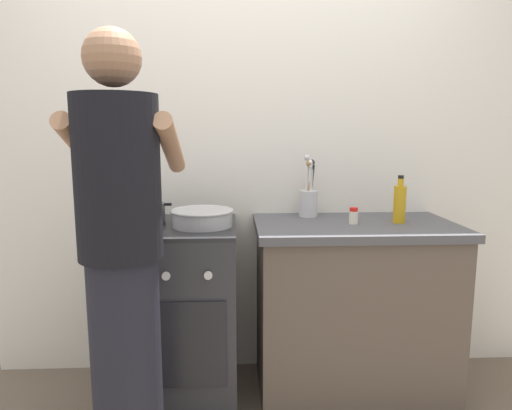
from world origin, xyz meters
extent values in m
plane|color=#6B5B4C|center=(0.00, 0.00, 0.00)|extent=(6.00, 6.00, 0.00)
cube|color=silver|center=(0.20, 0.50, 1.25)|extent=(3.20, 0.10, 2.50)
cube|color=brown|center=(0.55, 0.15, 0.43)|extent=(0.96, 0.56, 0.86)
cube|color=#4C4C51|center=(0.55, 0.15, 0.88)|extent=(1.00, 0.60, 0.04)
cube|color=#2D2D33|center=(-0.35, 0.15, 0.44)|extent=(0.60, 0.60, 0.88)
cube|color=#232326|center=(-0.35, 0.15, 0.89)|extent=(0.60, 0.60, 0.02)
cube|color=black|center=(-0.35, -0.16, 0.42)|extent=(0.51, 0.01, 0.40)
cylinder|color=silver|center=(-0.53, -0.16, 0.74)|extent=(0.04, 0.01, 0.04)
cylinder|color=silver|center=(-0.35, -0.16, 0.74)|extent=(0.04, 0.01, 0.04)
cylinder|color=silver|center=(-0.17, -0.16, 0.74)|extent=(0.04, 0.01, 0.04)
cylinder|color=#38383D|center=(-0.49, 0.18, 0.95)|extent=(0.19, 0.19, 0.10)
cube|color=black|center=(-0.60, 0.18, 1.00)|extent=(0.04, 0.02, 0.01)
cube|color=black|center=(-0.38, 0.18, 1.00)|extent=(0.04, 0.02, 0.01)
cylinder|color=#B7B7BC|center=(-0.21, 0.11, 0.94)|extent=(0.29, 0.29, 0.08)
torus|color=#B7B7BC|center=(-0.21, 0.11, 0.98)|extent=(0.30, 0.30, 0.01)
cylinder|color=silver|center=(0.34, 0.34, 0.97)|extent=(0.10, 0.10, 0.14)
cylinder|color=black|center=(0.36, 0.35, 1.05)|extent=(0.02, 0.06, 0.26)
sphere|color=black|center=(0.36, 0.35, 1.19)|extent=(0.03, 0.03, 0.03)
cylinder|color=white|center=(0.35, 0.34, 1.05)|extent=(0.01, 0.03, 0.26)
sphere|color=white|center=(0.35, 0.34, 1.19)|extent=(0.03, 0.03, 0.03)
cylinder|color=silver|center=(0.33, 0.35, 1.06)|extent=(0.04, 0.04, 0.29)
sphere|color=silver|center=(0.33, 0.35, 1.22)|extent=(0.03, 0.03, 0.03)
cylinder|color=#9E7547|center=(0.34, 0.34, 1.05)|extent=(0.06, 0.01, 0.25)
sphere|color=#9E7547|center=(0.34, 0.34, 1.18)|extent=(0.03, 0.03, 0.03)
cylinder|color=silver|center=(0.36, 0.34, 1.04)|extent=(0.01, 0.05, 0.23)
sphere|color=silver|center=(0.36, 0.34, 1.17)|extent=(0.03, 0.03, 0.03)
cylinder|color=silver|center=(0.53, 0.13, 0.93)|extent=(0.04, 0.04, 0.06)
cylinder|color=red|center=(0.53, 0.13, 0.97)|extent=(0.04, 0.04, 0.02)
cylinder|color=gold|center=(0.77, 0.15, 0.99)|extent=(0.06, 0.06, 0.19)
cylinder|color=gold|center=(0.77, 0.15, 1.10)|extent=(0.03, 0.03, 0.04)
cylinder|color=black|center=(0.77, 0.15, 1.13)|extent=(0.03, 0.03, 0.02)
cylinder|color=black|center=(-0.47, -0.43, 0.45)|extent=(0.26, 0.26, 0.90)
cylinder|color=black|center=(-0.47, -0.43, 1.19)|extent=(0.30, 0.30, 0.58)
sphere|color=#A07254|center=(-0.47, -0.43, 1.60)|extent=(0.20, 0.20, 0.20)
cylinder|color=#A07254|center=(-0.64, -0.29, 1.30)|extent=(0.07, 0.41, 0.24)
cylinder|color=#A07254|center=(-0.30, -0.29, 1.30)|extent=(0.07, 0.41, 0.24)
camera|label=1|loc=(-0.06, -2.06, 1.35)|focal=32.14mm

